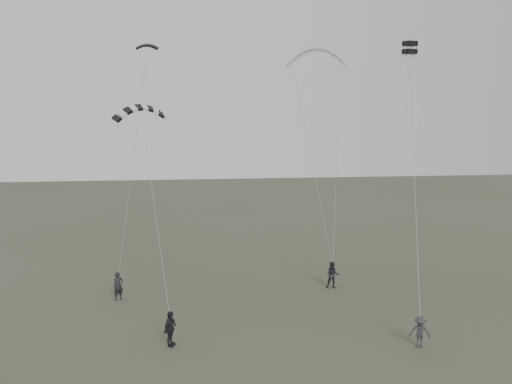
{
  "coord_description": "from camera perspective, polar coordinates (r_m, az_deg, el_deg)",
  "views": [
    {
      "loc": [
        -2.27,
        -23.94,
        10.78
      ],
      "look_at": [
        1.6,
        5.46,
        6.57
      ],
      "focal_mm": 35.0,
      "sensor_mm": 36.0,
      "label": 1
    }
  ],
  "objects": [
    {
      "name": "ground",
      "position": [
        26.36,
        -1.98,
        -16.08
      ],
      "size": [
        140.0,
        140.0,
        0.0
      ],
      "primitive_type": "plane",
      "color": "#3A432E",
      "rests_on": "ground"
    },
    {
      "name": "flyer_left",
      "position": [
        31.92,
        -15.45,
        -10.32
      ],
      "size": [
        0.76,
        0.69,
        1.74
      ],
      "primitive_type": "imported",
      "rotation": [
        0.0,
        0.0,
        0.57
      ],
      "color": "black",
      "rests_on": "ground"
    },
    {
      "name": "flyer_right",
      "position": [
        33.21,
        8.75,
        -9.37
      ],
      "size": [
        1.0,
        0.87,
        1.76
      ],
      "primitive_type": "imported",
      "rotation": [
        0.0,
        0.0,
        -0.27
      ],
      "color": "#222327",
      "rests_on": "ground"
    },
    {
      "name": "flyer_center",
      "position": [
        25.27,
        -9.78,
        -15.14
      ],
      "size": [
        0.84,
        1.1,
        1.74
      ],
      "primitive_type": "imported",
      "rotation": [
        0.0,
        0.0,
        1.1
      ],
      "color": "black",
      "rests_on": "ground"
    },
    {
      "name": "flyer_far",
      "position": [
        26.04,
        18.24,
        -14.95
      ],
      "size": [
        1.14,
        0.93,
        1.54
      ],
      "primitive_type": "imported",
      "rotation": [
        0.0,
        0.0,
        -0.41
      ],
      "color": "#2D2D32",
      "rests_on": "ground"
    },
    {
      "name": "kite_dark_small",
      "position": [
        35.28,
        -12.36,
        16.06
      ],
      "size": [
        1.48,
        0.68,
        0.62
      ],
      "primitive_type": null,
      "rotation": [
        0.41,
        0.0,
        -0.06
      ],
      "color": "black",
      "rests_on": "flyer_left"
    },
    {
      "name": "kite_pale_large",
      "position": [
        39.6,
        6.94,
        15.75
      ],
      "size": [
        4.66,
        2.16,
        1.94
      ],
      "primitive_type": null,
      "rotation": [
        0.15,
        0.0,
        -0.21
      ],
      "color": "#9EA0A3",
      "rests_on": "flyer_right"
    },
    {
      "name": "kite_striped",
      "position": [
        29.44,
        -12.93,
        9.41
      ],
      "size": [
        3.33,
        2.06,
        1.41
      ],
      "primitive_type": null,
      "rotation": [
        0.35,
        0.0,
        0.31
      ],
      "color": "black",
      "rests_on": "flyer_center"
    },
    {
      "name": "kite_box",
      "position": [
        30.94,
        17.17,
        15.49
      ],
      "size": [
        0.8,
        0.82,
        0.75
      ],
      "primitive_type": null,
      "rotation": [
        0.06,
        0.0,
        0.29
      ],
      "color": "black",
      "rests_on": "flyer_far"
    }
  ]
}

